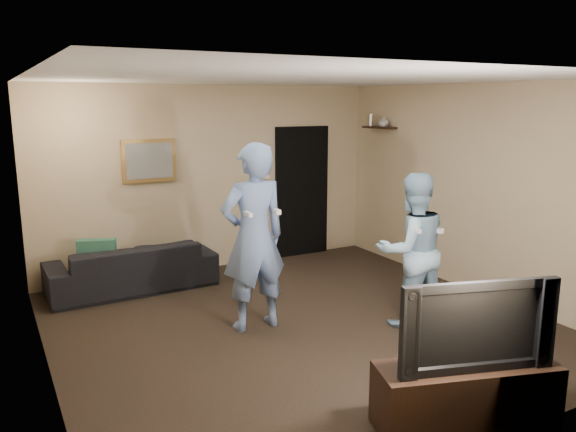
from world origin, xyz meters
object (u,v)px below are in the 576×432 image
sofa (132,266)px  television (471,321)px  tv_console (466,395)px  wii_player_right (412,250)px  wii_player_left (254,237)px

sofa → television: size_ratio=1.77×
tv_console → wii_player_right: (0.94, 1.72, 0.58)m
tv_console → wii_player_left: (-0.57, 2.45, 0.74)m
tv_console → television: (-0.00, 0.00, 0.58)m
television → wii_player_right: (0.94, 1.72, 0.00)m
tv_console → sofa: bearing=125.7°
tv_console → wii_player_left: bearing=120.6°
sofa → wii_player_right: bearing=131.1°
tv_console → television: bearing=-162.5°
tv_console → wii_player_right: size_ratio=0.81×
television → tv_console: bearing=17.5°
sofa → television: (1.42, -4.31, 0.52)m
sofa → television: 4.57m
tv_console → wii_player_right: wii_player_right is taller
wii_player_right → tv_console: bearing=-118.6°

